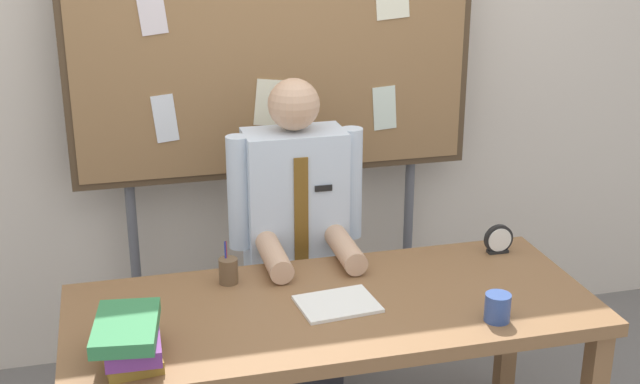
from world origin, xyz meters
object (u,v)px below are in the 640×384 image
at_px(book_stack, 129,339).
at_px(pen_holder, 228,271).
at_px(person, 296,258).
at_px(coffee_mug, 498,307).
at_px(desk, 332,325).
at_px(open_notebook, 337,304).
at_px(desk_clock, 498,240).
at_px(bulletin_board, 275,64).

distance_m(book_stack, pen_holder, 0.59).
relative_size(person, pen_holder, 8.77).
bearing_deg(person, coffee_mug, -59.00).
xyz_separation_m(desk, person, (0.00, 0.58, 0.00)).
xyz_separation_m(person, open_notebook, (0.01, -0.60, 0.09)).
distance_m(desk, open_notebook, 0.09).
bearing_deg(pen_holder, desk, -37.77).
xyz_separation_m(open_notebook, pen_holder, (-0.34, 0.27, 0.04)).
xyz_separation_m(person, coffee_mug, (0.50, -0.83, 0.13)).
bearing_deg(desk, pen_holder, 142.23).
bearing_deg(desk_clock, open_notebook, -159.40).
bearing_deg(person, desk, -90.00).
relative_size(bulletin_board, open_notebook, 7.20).
relative_size(bulletin_board, coffee_mug, 20.06).
height_order(open_notebook, desk_clock, desk_clock).
xyz_separation_m(desk, bulletin_board, (0.00, 0.95, 0.74)).
bearing_deg(open_notebook, desk, 120.94).
xyz_separation_m(person, bulletin_board, (0.00, 0.37, 0.74)).
height_order(book_stack, coffee_mug, book_stack).
bearing_deg(bulletin_board, person, -90.00).
relative_size(desk_clock, pen_holder, 0.73).
height_order(desk, desk_clock, desk_clock).
relative_size(book_stack, pen_holder, 1.99).
xyz_separation_m(person, pen_holder, (-0.32, -0.32, 0.13)).
distance_m(open_notebook, pen_holder, 0.44).
relative_size(book_stack, open_notebook, 1.19).
xyz_separation_m(open_notebook, desk_clock, (0.73, 0.28, 0.05)).
xyz_separation_m(book_stack, desk_clock, (1.44, 0.46, -0.02)).
distance_m(bulletin_board, coffee_mug, 1.43).
xyz_separation_m(desk, coffee_mug, (0.50, -0.25, 0.13)).
distance_m(person, open_notebook, 0.60).
height_order(open_notebook, pen_holder, pen_holder).
bearing_deg(bulletin_board, book_stack, -121.12).
relative_size(person, open_notebook, 5.26).
distance_m(book_stack, desk_clock, 1.51).
relative_size(person, desk_clock, 12.02).
xyz_separation_m(desk_clock, pen_holder, (-1.07, -0.00, -0.00)).
bearing_deg(open_notebook, coffee_mug, -25.71).
distance_m(coffee_mug, pen_holder, 0.97).
xyz_separation_m(bulletin_board, book_stack, (-0.69, -1.15, -0.58)).
bearing_deg(bulletin_board, desk_clock, -42.72).
height_order(person, open_notebook, person).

